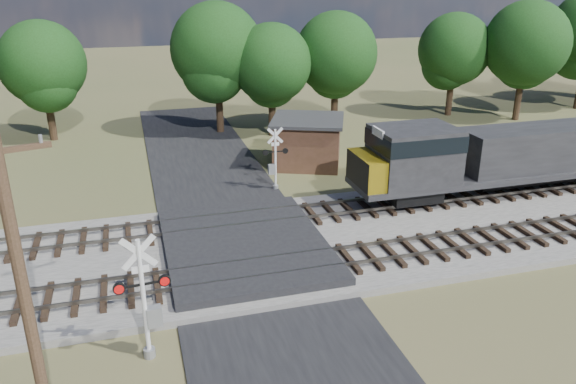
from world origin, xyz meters
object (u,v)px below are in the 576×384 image
object	(u,v)px
crossing_signal_far	(274,164)
utility_pole	(25,301)
equipment_shed	(308,141)
crossing_signal_near	(148,308)

from	to	relation	value
crossing_signal_far	utility_pole	world-z (taller)	utility_pole
equipment_shed	crossing_signal_near	bearing A→B (deg)	-99.72
utility_pole	crossing_signal_near	bearing A→B (deg)	37.42
utility_pole	equipment_shed	bearing A→B (deg)	41.72
crossing_signal_near	crossing_signal_far	bearing A→B (deg)	55.99
utility_pole	equipment_shed	size ratio (longest dim) A/B	1.51
crossing_signal_far	equipment_shed	xyz separation A→B (m)	(3.28, 3.95, 0.01)
crossing_signal_near	utility_pole	distance (m)	5.27
crossing_signal_far	utility_pole	distance (m)	20.27
crossing_signal_near	crossing_signal_far	world-z (taller)	crossing_signal_near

